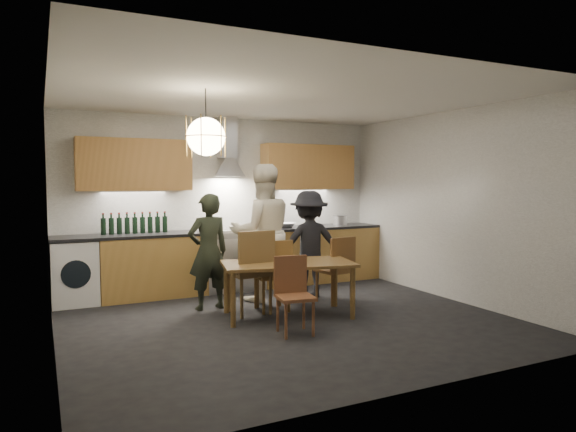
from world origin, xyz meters
name	(u,v)px	position (x,y,z in m)	size (l,w,h in m)	color
ground	(288,320)	(0.00, 0.00, 0.00)	(5.00, 5.00, 0.00)	black
room_shell	(288,175)	(0.00, 0.00, 1.71)	(5.02, 4.52, 2.61)	white
counter_run	(233,259)	(0.02, 1.95, 0.45)	(5.00, 0.62, 0.90)	tan
range_stove	(232,260)	(0.00, 1.94, 0.44)	(0.90, 0.60, 0.92)	silver
wall_fixtures	(228,165)	(0.00, 2.07, 1.87)	(4.30, 0.54, 1.10)	tan
pendant_lamp	(206,137)	(-1.00, -0.10, 2.10)	(0.43, 0.43, 0.70)	black
dining_table	(288,268)	(0.09, 0.18, 0.58)	(1.69, 1.09, 0.66)	brown
chair_back_left	(253,267)	(-0.27, 0.41, 0.60)	(0.49, 0.49, 1.04)	brown
chair_back_mid	(274,271)	(0.02, 0.43, 0.52)	(0.44, 0.44, 0.91)	brown
chair_back_right	(338,265)	(0.96, 0.45, 0.51)	(0.46, 0.46, 0.90)	brown
chair_front	(293,289)	(-0.15, -0.44, 0.47)	(0.42, 0.42, 0.82)	brown
person_left	(208,252)	(-0.67, 0.93, 0.74)	(0.54, 0.35, 1.48)	black
person_mid	(262,233)	(0.13, 1.08, 0.93)	(0.91, 0.71, 1.86)	silver
person_right	(309,244)	(0.82, 1.00, 0.75)	(0.97, 0.56, 1.50)	black
mixing_bowl	(286,225)	(0.90, 1.92, 0.94)	(0.31, 0.31, 0.08)	silver
stock_pot	(340,220)	(1.91, 1.94, 0.98)	(0.22, 0.22, 0.15)	silver
wine_bottles	(135,223)	(-1.40, 2.04, 1.05)	(0.91, 0.07, 0.30)	black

